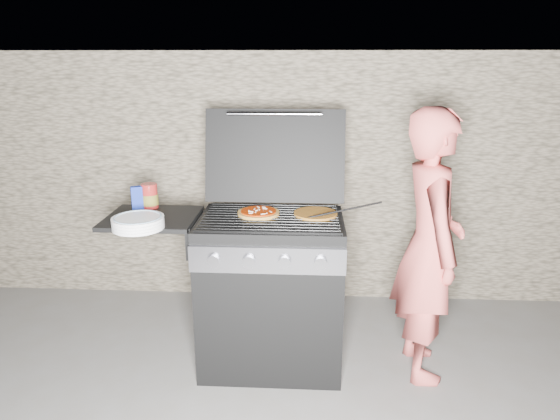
# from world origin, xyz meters

# --- Properties ---
(ground) EXTENTS (50.00, 50.00, 0.00)m
(ground) POSITION_xyz_m (0.00, 0.00, 0.00)
(ground) COLOR #615C55
(stone_wall) EXTENTS (8.00, 0.35, 1.80)m
(stone_wall) POSITION_xyz_m (0.00, 1.05, 0.90)
(stone_wall) COLOR gray
(stone_wall) RESTS_ON ground
(gas_grill) EXTENTS (1.34, 0.79, 0.91)m
(gas_grill) POSITION_xyz_m (-0.25, 0.00, 0.46)
(gas_grill) COLOR black
(gas_grill) RESTS_ON ground
(pizza_topped) EXTENTS (0.26, 0.26, 0.03)m
(pizza_topped) POSITION_xyz_m (-0.07, 0.04, 0.92)
(pizza_topped) COLOR tan
(pizza_topped) RESTS_ON gas_grill
(pizza_plain) EXTENTS (0.31, 0.31, 0.01)m
(pizza_plain) POSITION_xyz_m (0.25, 0.05, 0.92)
(pizza_plain) COLOR gold
(pizza_plain) RESTS_ON gas_grill
(sauce_jar) EXTENTS (0.11, 0.11, 0.15)m
(sauce_jar) POSITION_xyz_m (-0.73, 0.16, 0.98)
(sauce_jar) COLOR #A5231F
(sauce_jar) RESTS_ON gas_grill
(blue_carton) EXTENTS (0.07, 0.06, 0.14)m
(blue_carton) POSITION_xyz_m (-0.79, 0.12, 0.97)
(blue_carton) COLOR #172D9B
(blue_carton) RESTS_ON gas_grill
(plate_stack) EXTENTS (0.32, 0.32, 0.06)m
(plate_stack) POSITION_xyz_m (-0.67, -0.21, 0.93)
(plate_stack) COLOR white
(plate_stack) RESTS_ON gas_grill
(person) EXTENTS (0.38, 0.57, 1.52)m
(person) POSITION_xyz_m (0.87, -0.02, 0.76)
(person) COLOR #D95751
(person) RESTS_ON ground
(tongs) EXTENTS (0.41, 0.09, 0.08)m
(tongs) POSITION_xyz_m (0.40, 0.00, 0.95)
(tongs) COLOR black
(tongs) RESTS_ON gas_grill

